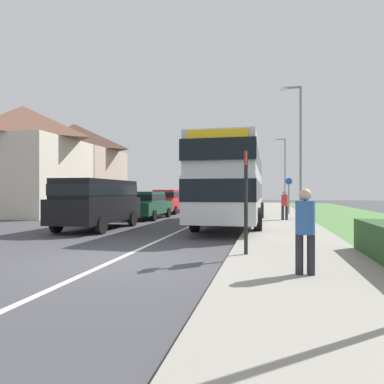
{
  "coord_description": "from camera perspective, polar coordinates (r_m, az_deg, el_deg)",
  "views": [
    {
      "loc": [
        3.49,
        -7.35,
        1.62
      ],
      "look_at": [
        0.76,
        4.99,
        1.6
      ],
      "focal_mm": 31.76,
      "sensor_mm": 36.0,
      "label": 1
    }
  ],
  "objects": [
    {
      "name": "parked_car_silver",
      "position": [
        30.42,
        -0.85,
        -1.19
      ],
      "size": [
        1.97,
        4.1,
        1.73
      ],
      "color": "#B7B7BC",
      "rests_on": "ground_plane"
    },
    {
      "name": "parked_car_dark_green",
      "position": [
        20.31,
        -7.56,
        -1.97
      ],
      "size": [
        1.93,
        4.5,
        1.62
      ],
      "color": "#19472D",
      "rests_on": "ground_plane"
    },
    {
      "name": "pavement_near_side",
      "position": [
        13.46,
        15.51,
        -6.57
      ],
      "size": [
        3.2,
        68.0,
        0.12
      ],
      "primitive_type": "cube",
      "color": "gray",
      "rests_on": "ground_plane"
    },
    {
      "name": "lane_marking_centre",
      "position": [
        15.82,
        -0.34,
        -5.78
      ],
      "size": [
        0.14,
        60.0,
        0.01
      ],
      "primitive_type": "cube",
      "color": "silver",
      "rests_on": "ground_plane"
    },
    {
      "name": "cycle_route_sign",
      "position": [
        23.48,
        15.95,
        -0.39
      ],
      "size": [
        0.44,
        0.08,
        2.52
      ],
      "color": "slate",
      "rests_on": "ground_plane"
    },
    {
      "name": "pedestrian_at_stop",
      "position": [
        6.46,
        18.47,
        -5.62
      ],
      "size": [
        0.34,
        0.34,
        1.67
      ],
      "color": "#23232D",
      "rests_on": "ground_plane"
    },
    {
      "name": "ground_plane",
      "position": [
        8.29,
        -12.93,
        -11.17
      ],
      "size": [
        120.0,
        120.0,
        0.0
      ],
      "primitive_type": "plane",
      "color": "#424247"
    },
    {
      "name": "street_lamp_mid",
      "position": [
        19.5,
        17.46,
        7.74
      ],
      "size": [
        1.14,
        0.2,
        7.34
      ],
      "color": "slate",
      "rests_on": "ground_plane"
    },
    {
      "name": "double_decker_bus",
      "position": [
        16.5,
        6.96,
        1.9
      ],
      "size": [
        2.8,
        11.07,
        3.7
      ],
      "color": "#BCBCC1",
      "rests_on": "ground_plane"
    },
    {
      "name": "bus_stop_sign",
      "position": [
        8.2,
        9.05,
        -0.46
      ],
      "size": [
        0.09,
        0.52,
        2.6
      ],
      "color": "black",
      "rests_on": "ground_plane"
    },
    {
      "name": "street_lamp_far",
      "position": [
        37.1,
        15.18,
        3.97
      ],
      "size": [
        1.14,
        0.2,
        7.19
      ],
      "color": "slate",
      "rests_on": "ground_plane"
    },
    {
      "name": "parked_car_red",
      "position": [
        25.23,
        -4.01,
        -1.44
      ],
      "size": [
        1.94,
        4.28,
        1.74
      ],
      "color": "#B21E1E",
      "rests_on": "ground_plane"
    },
    {
      "name": "pedestrian_walking_away",
      "position": [
        18.62,
        15.29,
        -1.9
      ],
      "size": [
        0.34,
        0.34,
        1.67
      ],
      "color": "#23232D",
      "rests_on": "ground_plane"
    },
    {
      "name": "house_terrace_far_side",
      "position": [
        27.84,
        -22.54,
        4.29
      ],
      "size": [
        7.05,
        12.25,
        7.33
      ],
      "color": "beige",
      "rests_on": "ground_plane"
    },
    {
      "name": "parked_van_black",
      "position": [
        15.11,
        -15.51,
        -1.26
      ],
      "size": [
        2.11,
        4.94,
        2.12
      ],
      "color": "black",
      "rests_on": "ground_plane"
    }
  ]
}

